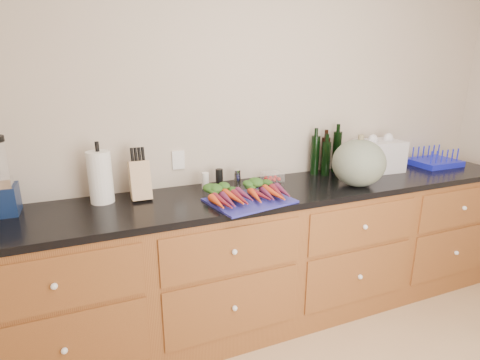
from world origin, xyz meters
name	(u,v)px	position (x,y,z in m)	size (l,w,h in m)	color
wall_back	(260,127)	(0.00, 1.62, 1.30)	(4.10, 0.05, 2.60)	beige
cabinets	(278,256)	(0.00, 1.30, 0.45)	(3.60, 0.64, 0.90)	brown
countertop	(280,191)	(0.00, 1.30, 0.92)	(3.64, 0.62, 0.04)	black
cutting_board	(250,201)	(-0.29, 1.14, 0.95)	(0.46, 0.35, 0.01)	navy
carrots	(247,193)	(-0.29, 1.18, 0.98)	(0.46, 0.34, 0.07)	#DF461A
squash	(359,163)	(0.50, 1.16, 1.10)	(0.35, 0.35, 0.31)	#546051
paper_towel	(100,177)	(-1.09, 1.46, 1.09)	(0.13, 0.13, 0.30)	white
knife_block	(140,180)	(-0.87, 1.44, 1.05)	(0.11, 0.11, 0.23)	tan
grinder_salt	(205,181)	(-0.45, 1.48, 0.99)	(0.05, 0.05, 0.11)	white
grinder_pepper	(219,178)	(-0.36, 1.48, 1.00)	(0.05, 0.05, 0.12)	black
canister_chrome	(237,177)	(-0.23, 1.48, 0.99)	(0.05, 0.05, 0.10)	white
tomato_box	(272,177)	(0.03, 1.47, 0.97)	(0.14, 0.11, 0.06)	white
bottles	(326,155)	(0.49, 1.51, 1.08)	(0.25, 0.13, 0.31)	black
grocery_bag	(379,156)	(0.91, 1.42, 1.06)	(0.32, 0.25, 0.23)	white
dish_rack	(434,161)	(1.46, 1.38, 0.98)	(0.36, 0.29, 0.14)	#161DC3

